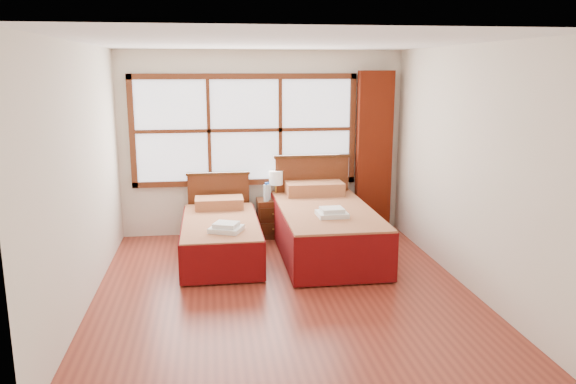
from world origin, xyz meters
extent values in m
plane|color=maroon|center=(0.00, 0.00, 0.00)|extent=(4.50, 4.50, 0.00)
plane|color=white|center=(0.00, 0.00, 2.60)|extent=(4.50, 4.50, 0.00)
plane|color=silver|center=(0.00, 2.25, 1.30)|extent=(4.00, 0.00, 4.00)
plane|color=silver|center=(-2.00, 0.00, 1.30)|extent=(0.00, 4.50, 4.50)
plane|color=silver|center=(2.00, 0.00, 1.30)|extent=(0.00, 4.50, 4.50)
cube|color=white|center=(-0.25, 2.22, 1.50)|extent=(3.00, 0.02, 1.40)
cube|color=#572713|center=(-0.25, 2.20, 0.76)|extent=(3.16, 0.06, 0.08)
cube|color=#572713|center=(-0.25, 2.20, 2.24)|extent=(3.16, 0.06, 0.08)
cube|color=#572713|center=(-1.79, 2.20, 1.50)|extent=(0.08, 0.06, 1.56)
cube|color=#572713|center=(1.29, 2.20, 1.50)|extent=(0.08, 0.06, 1.56)
cube|color=#572713|center=(-0.75, 2.20, 1.50)|extent=(0.05, 0.05, 1.40)
cube|color=#572713|center=(0.25, 2.20, 1.50)|extent=(0.05, 0.05, 1.40)
cube|color=#572713|center=(-0.25, 2.20, 1.50)|extent=(3.00, 0.05, 0.05)
cube|color=#5E1809|center=(1.60, 2.11, 1.17)|extent=(0.50, 0.16, 2.30)
cube|color=#43220E|center=(-0.64, 1.13, 0.13)|extent=(0.82, 1.65, 0.27)
cube|color=maroon|center=(-0.64, 1.13, 0.38)|extent=(0.92, 1.83, 0.22)
cube|color=maroon|center=(-1.10, 1.13, 0.25)|extent=(0.03, 1.83, 0.46)
cube|color=maroon|center=(-0.18, 1.13, 0.25)|extent=(0.03, 1.83, 0.46)
cube|color=maroon|center=(-0.64, 0.22, 0.25)|extent=(0.92, 0.03, 0.46)
cube|color=maroon|center=(-0.64, 1.79, 0.56)|extent=(0.65, 0.38, 0.14)
cube|color=#572713|center=(-0.64, 2.14, 0.45)|extent=(0.86, 0.06, 0.90)
cube|color=#43220E|center=(-0.64, 2.14, 0.90)|extent=(0.90, 0.08, 0.04)
cube|color=#43220E|center=(0.70, 1.13, 0.17)|extent=(1.02, 2.04, 0.33)
cube|color=maroon|center=(0.70, 1.13, 0.47)|extent=(1.14, 2.26, 0.28)
cube|color=maroon|center=(0.13, 1.13, 0.30)|extent=(0.03, 2.26, 0.57)
cube|color=maroon|center=(1.27, 1.13, 0.30)|extent=(0.03, 2.26, 0.57)
cube|color=maroon|center=(0.70, 0.01, 0.30)|extent=(1.14, 0.03, 0.57)
cube|color=maroon|center=(0.70, 1.95, 0.70)|extent=(0.80, 0.47, 0.18)
cube|color=#572713|center=(0.70, 2.14, 0.55)|extent=(1.06, 0.06, 1.11)
cube|color=#43220E|center=(0.70, 2.14, 1.12)|extent=(1.11, 0.08, 0.04)
cube|color=#572713|center=(0.10, 2.00, 0.27)|extent=(0.41, 0.36, 0.54)
cube|color=#43220E|center=(0.10, 1.81, 0.16)|extent=(0.36, 0.02, 0.16)
cube|color=#43220E|center=(0.10, 1.81, 0.38)|extent=(0.36, 0.02, 0.16)
sphere|color=olive|center=(0.10, 1.79, 0.16)|extent=(0.03, 0.03, 0.03)
sphere|color=olive|center=(0.10, 1.79, 0.38)|extent=(0.03, 0.03, 0.03)
cube|color=white|center=(-0.58, 0.65, 0.52)|extent=(0.44, 0.42, 0.05)
cube|color=white|center=(-0.58, 0.65, 0.57)|extent=(0.33, 0.31, 0.05)
cube|color=white|center=(0.68, 0.72, 0.64)|extent=(0.37, 0.32, 0.06)
cube|color=white|center=(0.68, 0.72, 0.69)|extent=(0.27, 0.24, 0.05)
cylinder|color=gold|center=(0.17, 2.12, 0.55)|extent=(0.12, 0.12, 0.02)
cylinder|color=gold|center=(0.17, 2.12, 0.65)|extent=(0.03, 0.03, 0.16)
cylinder|color=white|center=(0.17, 2.12, 0.83)|extent=(0.20, 0.20, 0.20)
cylinder|color=silver|center=(0.01, 1.89, 0.66)|extent=(0.07, 0.07, 0.23)
cylinder|color=#184CB6|center=(0.01, 1.89, 0.79)|extent=(0.03, 0.03, 0.03)
cylinder|color=silver|center=(0.05, 1.97, 0.65)|extent=(0.07, 0.07, 0.22)
cylinder|color=#184CB6|center=(0.05, 1.97, 0.78)|extent=(0.03, 0.03, 0.03)
camera|label=1|loc=(-0.74, -5.66, 2.35)|focal=35.00mm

